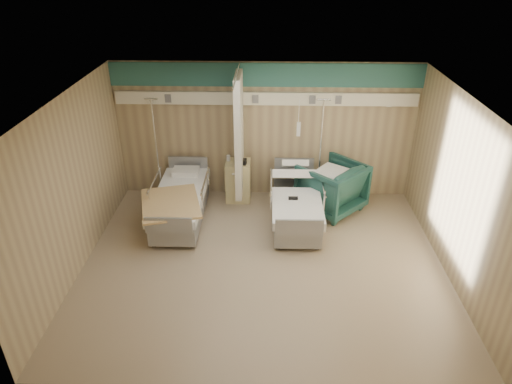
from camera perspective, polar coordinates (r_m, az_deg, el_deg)
ground at (r=7.79m, az=0.88°, el=-8.84°), size 6.00×5.00×0.00m
room_walls at (r=7.05m, az=0.78°, el=4.56°), size 6.04×5.04×2.82m
bed_right at (r=8.71m, az=4.98°, el=-2.03°), size 1.00×2.16×0.63m
bed_left at (r=8.85m, az=-9.39°, el=-1.80°), size 1.00×2.16×0.63m
bedside_cabinet at (r=9.45m, az=-2.23°, el=1.42°), size 0.50×0.48×0.85m
visitor_armchair at (r=9.15m, az=9.41°, el=0.63°), size 1.54×1.54×1.01m
waffle_blanket at (r=8.87m, az=9.53°, el=3.54°), size 0.76×0.77×0.07m
iv_stand_right at (r=9.49m, az=7.77°, el=1.43°), size 0.39×0.39×2.18m
iv_stand_left at (r=9.73m, az=-11.94°, el=1.73°), size 0.38×0.38×2.15m
call_remote at (r=8.36m, az=4.66°, el=-0.78°), size 0.17×0.08×0.04m
tan_blanket at (r=8.31m, az=-10.64°, el=-1.39°), size 1.28×1.46×0.04m
toiletry_bag at (r=9.15m, az=-1.85°, el=3.84°), size 0.23×0.17×0.11m
white_cup at (r=9.31m, az=-3.46°, el=4.26°), size 0.11×0.11×0.12m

